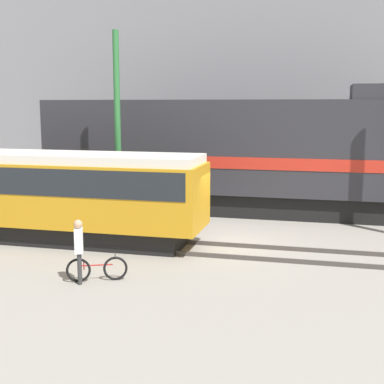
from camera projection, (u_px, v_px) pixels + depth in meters
The scene contains 9 objects.
ground_plane at pixel (216, 243), 18.77m from camera, with size 120.00×120.00×0.00m, color gray.
track_near at pixel (209, 249), 17.71m from camera, with size 60.00×1.50×0.14m.
track_far at pixel (241, 211), 24.04m from camera, with size 60.00×1.51×0.14m.
building_backdrop at pixel (267, 65), 31.72m from camera, with size 34.23×6.00×14.22m.
freight_locomotive at pixel (229, 154), 23.77m from camera, with size 16.49×3.04×5.61m.
streetcar at pixel (44, 191), 18.88m from camera, with size 11.52×2.54×3.15m.
bicycle at pixel (97, 269), 14.67m from camera, with size 1.56×0.77×0.73m.
person at pixel (79, 245), 14.34m from camera, with size 0.35×0.42×1.77m.
utility_pole_left at pixel (118, 129), 21.35m from camera, with size 0.25×0.25×7.69m.
Camera 1 is at (3.64, -17.88, 4.80)m, focal length 50.00 mm.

